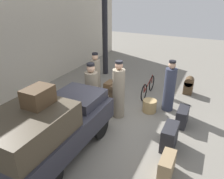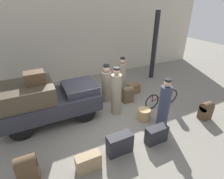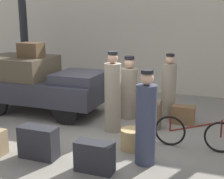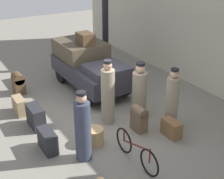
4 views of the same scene
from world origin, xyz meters
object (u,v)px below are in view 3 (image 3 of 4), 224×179
(truck, at_px, (39,82))
(trunk_wicker_pale, at_px, (151,112))
(conductor_in_dark_uniform, at_px, (113,95))
(trunk_large_brown, at_px, (95,157))
(trunk_umber_medium, at_px, (183,115))
(suitcase_small_leather, at_px, (39,142))
(porter_standing_middle, at_px, (169,89))
(trunk_on_truck_roof, at_px, (31,50))
(porter_carrying_trunk, at_px, (129,91))
(wicker_basket, at_px, (132,139))
(porter_with_bicycle, at_px, (146,122))
(bicycle, at_px, (195,133))

(truck, bearing_deg, trunk_wicker_pale, -3.16)
(conductor_in_dark_uniform, distance_m, trunk_large_brown, 2.09)
(trunk_umber_medium, relative_size, trunk_wicker_pale, 0.78)
(suitcase_small_leather, bearing_deg, porter_standing_middle, 60.13)
(conductor_in_dark_uniform, bearing_deg, porter_standing_middle, 53.91)
(trunk_on_truck_roof, bearing_deg, trunk_large_brown, -41.16)
(trunk_umber_medium, distance_m, trunk_on_truck_roof, 4.42)
(conductor_in_dark_uniform, relative_size, trunk_large_brown, 2.73)
(porter_carrying_trunk, xyz_separation_m, trunk_wicker_pale, (0.74, -0.53, -0.36))
(truck, relative_size, wicker_basket, 7.24)
(porter_with_bicycle, xyz_separation_m, trunk_large_brown, (-0.75, -0.61, -0.53))
(porter_standing_middle, bearing_deg, trunk_umber_medium, -38.89)
(wicker_basket, bearing_deg, trunk_umber_medium, 67.78)
(bicycle, distance_m, porter_with_bicycle, 1.32)
(bicycle, height_order, porter_standing_middle, porter_standing_middle)
(trunk_large_brown, bearing_deg, truck, 137.04)
(porter_carrying_trunk, relative_size, trunk_large_brown, 2.38)
(truck, distance_m, trunk_wicker_pale, 3.30)
(porter_carrying_trunk, distance_m, trunk_large_brown, 3.05)
(truck, xyz_separation_m, wicker_basket, (3.18, -1.51, -0.64))
(porter_carrying_trunk, bearing_deg, trunk_wicker_pale, -35.73)
(trunk_large_brown, xyz_separation_m, trunk_on_truck_roof, (-3.02, 2.64, 1.46))
(wicker_basket, bearing_deg, suitcase_small_leather, -147.15)
(porter_standing_middle, xyz_separation_m, trunk_wicker_pale, (-0.23, -0.93, -0.40))
(truck, xyz_separation_m, trunk_wicker_pale, (3.26, -0.18, -0.47))
(porter_with_bicycle, distance_m, trunk_wicker_pale, 1.93)
(bicycle, height_order, trunk_umber_medium, bicycle)
(wicker_basket, relative_size, trunk_large_brown, 0.68)
(truck, bearing_deg, wicker_basket, -25.47)
(truck, xyz_separation_m, trunk_large_brown, (2.84, -2.64, -0.58))
(bicycle, distance_m, suitcase_small_leather, 3.11)
(conductor_in_dark_uniform, height_order, trunk_large_brown, conductor_in_dark_uniform)
(porter_standing_middle, relative_size, trunk_umber_medium, 3.02)
(wicker_basket, xyz_separation_m, trunk_wicker_pale, (0.09, 1.33, 0.18))
(porter_with_bicycle, relative_size, porter_standing_middle, 1.03)
(conductor_in_dark_uniform, bearing_deg, trunk_on_truck_roof, 165.49)
(truck, relative_size, trunk_large_brown, 4.92)
(porter_with_bicycle, distance_m, trunk_umber_medium, 2.51)
(suitcase_small_leather, bearing_deg, truck, 122.69)
(wicker_basket, xyz_separation_m, porter_with_bicycle, (0.41, -0.52, 0.60))
(trunk_umber_medium, xyz_separation_m, suitcase_small_leather, (-2.33, -2.90, 0.08))
(wicker_basket, height_order, porter_standing_middle, porter_standing_middle)
(trunk_large_brown, relative_size, suitcase_small_leather, 0.93)
(porter_with_bicycle, bearing_deg, conductor_in_dark_uniform, 130.13)
(bicycle, xyz_separation_m, trunk_umber_medium, (-0.42, 1.46, -0.10))
(truck, bearing_deg, trunk_umber_medium, 5.52)
(bicycle, distance_m, trunk_large_brown, 2.20)
(truck, height_order, trunk_on_truck_roof, trunk_on_truck_roof)
(porter_with_bicycle, height_order, conductor_in_dark_uniform, conductor_in_dark_uniform)
(trunk_umber_medium, bearing_deg, suitcase_small_leather, -128.80)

